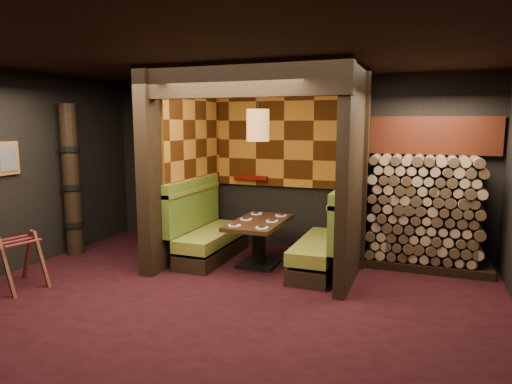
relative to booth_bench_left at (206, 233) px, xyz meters
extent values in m
cube|color=black|center=(0.96, -1.65, -0.41)|extent=(6.50, 5.50, 0.02)
cube|color=black|center=(0.96, -1.65, 2.46)|extent=(6.50, 5.50, 0.02)
cube|color=black|center=(0.96, 1.11, 1.02)|extent=(6.50, 0.02, 2.85)
cube|color=black|center=(0.96, -4.41, 1.02)|extent=(6.50, 0.02, 2.85)
cube|color=black|center=(-2.30, -1.65, 1.02)|extent=(0.02, 5.50, 2.85)
cube|color=black|center=(-0.39, 0.00, 1.02)|extent=(0.20, 2.20, 2.85)
cube|color=black|center=(2.26, 0.05, 1.02)|extent=(0.15, 2.10, 2.85)
cube|color=black|center=(0.94, -0.95, 2.23)|extent=(2.85, 0.18, 0.44)
cube|color=#B06A1F|center=(0.94, 1.06, 1.42)|extent=(2.40, 0.06, 1.55)
cube|color=#B06A1F|center=(-0.27, 0.17, 1.45)|extent=(0.04, 1.85, 1.45)
cube|color=#5D0B06|center=(0.36, 1.00, 0.78)|extent=(0.60, 0.12, 0.07)
cube|color=black|center=(0.11, 0.00, -0.29)|extent=(0.55, 1.60, 0.22)
cube|color=olive|center=(0.11, 0.00, -0.04)|extent=(0.55, 1.60, 0.18)
cube|color=#526827|center=(-0.23, 0.00, 0.35)|extent=(0.12, 1.60, 0.78)
cube|color=olive|center=(-0.23, 0.00, 0.70)|extent=(0.15, 1.60, 0.06)
cube|color=black|center=(1.79, 0.00, -0.29)|extent=(0.55, 1.60, 0.22)
cube|color=olive|center=(1.79, 0.00, -0.04)|extent=(0.55, 1.60, 0.18)
cube|color=#526827|center=(2.12, 0.00, 0.35)|extent=(0.12, 1.60, 0.78)
cube|color=olive|center=(2.12, 0.00, 0.70)|extent=(0.15, 1.60, 0.06)
cube|color=black|center=(0.90, -0.07, -0.37)|extent=(0.55, 0.55, 0.06)
cylinder|color=black|center=(0.90, -0.07, -0.09)|extent=(0.20, 0.20, 0.62)
cube|color=#351D11|center=(0.90, -0.07, 0.25)|extent=(0.71, 1.30, 0.06)
cylinder|color=white|center=(0.70, -0.51, 0.29)|extent=(0.18, 0.18, 0.01)
cube|color=black|center=(0.70, -0.51, 0.30)|extent=(0.07, 0.11, 0.02)
cylinder|color=white|center=(1.11, -0.51, 0.29)|extent=(0.18, 0.18, 0.01)
cube|color=black|center=(1.11, -0.51, 0.30)|extent=(0.07, 0.11, 0.02)
cylinder|color=white|center=(0.70, -0.07, 0.29)|extent=(0.18, 0.18, 0.01)
cube|color=black|center=(0.70, -0.07, 0.30)|extent=(0.07, 0.11, 0.02)
cylinder|color=white|center=(1.10, -0.06, 0.29)|extent=(0.18, 0.18, 0.01)
cube|color=black|center=(1.10, -0.06, 0.30)|extent=(0.07, 0.11, 0.02)
cylinder|color=white|center=(0.69, 0.38, 0.29)|extent=(0.18, 0.18, 0.01)
cube|color=black|center=(0.69, 0.38, 0.30)|extent=(0.07, 0.11, 0.02)
cylinder|color=white|center=(1.10, 0.38, 0.29)|extent=(0.18, 0.18, 0.01)
cube|color=black|center=(1.10, 0.38, 0.30)|extent=(0.07, 0.11, 0.02)
cylinder|color=#A66736|center=(0.90, -0.12, 1.67)|extent=(0.32, 0.32, 0.45)
sphere|color=#FFC672|center=(0.90, -0.12, 1.67)|extent=(0.18, 0.18, 0.18)
cylinder|color=black|center=(0.90, -0.12, 2.17)|extent=(0.02, 0.02, 0.56)
cube|color=#9B6A36|center=(-2.26, -1.55, 1.22)|extent=(0.04, 0.36, 0.46)
cube|color=#3F3F3F|center=(-2.23, -1.55, 1.22)|extent=(0.01, 0.27, 0.36)
cube|color=#4E2016|center=(-1.56, -2.28, -0.07)|extent=(0.34, 0.13, 0.76)
cube|color=#4E2016|center=(-1.79, -1.76, -0.07)|extent=(0.34, 0.13, 0.76)
cube|color=#4E2016|center=(-1.45, -1.85, -0.07)|extent=(0.34, 0.13, 0.76)
cube|color=maroon|center=(-1.85, -1.97, 0.22)|extent=(0.16, 0.46, 0.01)
cube|color=maroon|center=(-1.68, -2.02, 0.22)|extent=(0.16, 0.46, 0.01)
cube|color=maroon|center=(-1.51, -2.06, 0.22)|extent=(0.16, 0.46, 0.01)
cylinder|color=black|center=(-2.09, -0.55, 0.80)|extent=(0.26, 0.26, 2.40)
cylinder|color=black|center=(-2.09, -0.55, 0.10)|extent=(0.31, 0.31, 0.09)
cylinder|color=black|center=(-2.09, -0.55, 0.70)|extent=(0.31, 0.31, 0.09)
cylinder|color=black|center=(-2.09, -0.55, 1.30)|extent=(0.31, 0.31, 0.09)
cube|color=black|center=(3.25, 0.70, -0.34)|extent=(1.73, 0.70, 0.12)
cube|color=brown|center=(3.25, 0.70, 0.48)|extent=(1.73, 0.70, 1.52)
cube|color=maroon|center=(3.25, 1.03, 1.52)|extent=(1.83, 0.10, 0.56)
cube|color=black|center=(2.35, 0.31, 1.02)|extent=(0.08, 0.08, 2.85)
camera|label=1|loc=(3.17, -6.22, 1.70)|focal=32.00mm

